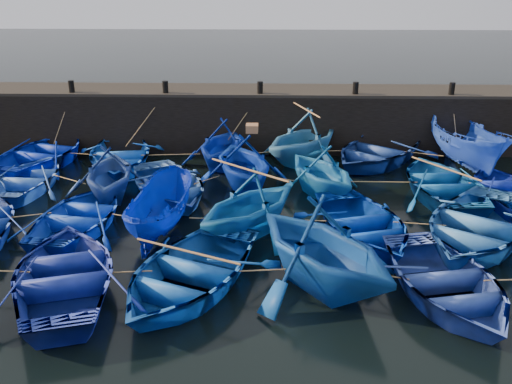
{
  "coord_description": "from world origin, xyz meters",
  "views": [
    {
      "loc": [
        0.47,
        -14.23,
        7.7
      ],
      "look_at": [
        0.0,
        3.2,
        0.7
      ],
      "focal_mm": 40.0,
      "sensor_mm": 36.0,
      "label": 1
    }
  ],
  "objects": [
    {
      "name": "boat_14",
      "position": [
        -5.39,
        1.68,
        0.47
      ],
      "size": [
        3.93,
        5.02,
        0.95
      ],
      "primitive_type": "imported",
      "rotation": [
        0.0,
        0.0,
        2.99
      ],
      "color": "#0C34C7",
      "rests_on": "ground"
    },
    {
      "name": "boat_5",
      "position": [
        8.3,
        7.64,
        1.0
      ],
      "size": [
        2.68,
        5.38,
        1.99
      ],
      "primitive_type": "imported",
      "rotation": [
        0.0,
        0.0,
        0.15
      ],
      "color": "blue",
      "rests_on": "ground"
    },
    {
      "name": "bollard_1",
      "position": [
        -4.0,
        9.6,
        2.87
      ],
      "size": [
        0.24,
        0.24,
        0.5
      ],
      "primitive_type": "cylinder",
      "color": "black",
      "rests_on": "quay_top"
    },
    {
      "name": "boat_7",
      "position": [
        -5.08,
        4.17,
        1.01
      ],
      "size": [
        3.9,
        4.33,
        2.02
      ],
      "primitive_type": "imported",
      "rotation": [
        0.0,
        0.0,
        3.31
      ],
      "color": "navy",
      "rests_on": "ground"
    },
    {
      "name": "mooring_ropes",
      "position": [
        -0.02,
        5.05,
        0.89
      ],
      "size": [
        17.14,
        11.6,
        2.1
      ],
      "color": "tan",
      "rests_on": "ground"
    },
    {
      "name": "boat_3",
      "position": [
        1.81,
        8.16,
        1.14
      ],
      "size": [
        5.67,
        5.73,
        2.28
      ],
      "primitive_type": "imported",
      "rotation": [
        0.0,
        0.0,
        -0.71
      ],
      "color": "#2B6CA8",
      "rests_on": "ground"
    },
    {
      "name": "boat_17",
      "position": [
        3.24,
        1.29,
        0.49
      ],
      "size": [
        4.6,
        5.52,
        0.99
      ],
      "primitive_type": "imported",
      "rotation": [
        0.0,
        0.0,
        0.28
      ],
      "color": "#002995",
      "rests_on": "ground"
    },
    {
      "name": "boat_16",
      "position": [
        -0.16,
        1.37,
        1.05
      ],
      "size": [
        5.2,
        5.26,
        2.1
      ],
      "primitive_type": "imported",
      "rotation": [
        0.0,
        0.0,
        -0.71
      ],
      "color": "#0C55A2",
      "rests_on": "ground"
    },
    {
      "name": "boat_22",
      "position": [
        -1.57,
        -1.8,
        0.54
      ],
      "size": [
        5.49,
        6.28,
        1.09
      ],
      "primitive_type": "imported",
      "rotation": [
        0.0,
        0.0,
        -0.4
      ],
      "color": "#0D459F",
      "rests_on": "ground"
    },
    {
      "name": "wooden_crate",
      "position": [
        -0.19,
        5.1,
        2.34
      ],
      "size": [
        0.43,
        0.46,
        0.27
      ],
      "primitive_type": "cube",
      "color": "brown",
      "rests_on": "boat_9"
    },
    {
      "name": "boat_8",
      "position": [
        -3.09,
        4.26,
        0.5
      ],
      "size": [
        5.23,
        5.85,
        1.0
      ],
      "primitive_type": "imported",
      "rotation": [
        0.0,
        0.0,
        0.46
      ],
      "color": "#2B59B4",
      "rests_on": "ground"
    },
    {
      "name": "boat_1",
      "position": [
        -5.64,
        7.41,
        0.53
      ],
      "size": [
        4.5,
        5.69,
        1.07
      ],
      "primitive_type": "imported",
      "rotation": [
        0.0,
        0.0,
        0.17
      ],
      "color": "blue",
      "rests_on": "ground"
    },
    {
      "name": "bollard_4",
      "position": [
        8.0,
        9.6,
        2.87
      ],
      "size": [
        0.24,
        0.24,
        0.5
      ],
      "primitive_type": "cylinder",
      "color": "black",
      "rests_on": "quay_top"
    },
    {
      "name": "boat_4",
      "position": [
        4.84,
        8.28,
        0.56
      ],
      "size": [
        6.44,
        6.69,
        1.13
      ],
      "primitive_type": "imported",
      "rotation": [
        0.0,
        0.0,
        -0.67
      ],
      "color": "navy",
      "rests_on": "ground"
    },
    {
      "name": "boat_12",
      "position": [
        8.66,
        4.15,
        0.47
      ],
      "size": [
        3.38,
        4.63,
        0.94
      ],
      "primitive_type": "imported",
      "rotation": [
        0.0,
        0.0,
        3.17
      ],
      "color": "#0D219C",
      "rests_on": "ground"
    },
    {
      "name": "boat_0",
      "position": [
        -8.8,
        7.67,
        0.54
      ],
      "size": [
        5.0,
        6.02,
        1.08
      ],
      "primitive_type": "imported",
      "rotation": [
        0.0,
        0.0,
        2.87
      ],
      "color": "#021B9C",
      "rests_on": "ground"
    },
    {
      "name": "quay_wall",
      "position": [
        0.0,
        10.5,
        1.25
      ],
      "size": [
        26.0,
        2.5,
        2.5
      ],
      "primitive_type": "cube",
      "color": "black",
      "rests_on": "ground"
    },
    {
      "name": "boat_9",
      "position": [
        -0.49,
        5.1,
        1.1
      ],
      "size": [
        4.64,
        5.03,
        2.21
      ],
      "primitive_type": "imported",
      "rotation": [
        0.0,
        0.0,
        3.42
      ],
      "color": "#062AA6",
      "rests_on": "ground"
    },
    {
      "name": "boat_6",
      "position": [
        -8.35,
        5.06,
        0.45
      ],
      "size": [
        3.29,
        4.46,
        0.9
      ],
      "primitive_type": "imported",
      "rotation": [
        0.0,
        0.0,
        3.09
      ],
      "color": "blue",
      "rests_on": "ground"
    },
    {
      "name": "ground",
      "position": [
        0.0,
        0.0,
        0.0
      ],
      "size": [
        120.0,
        120.0,
        0.0
      ],
      "primitive_type": "plane",
      "color": "black",
      "rests_on": "ground"
    },
    {
      "name": "boat_24",
      "position": [
        4.78,
        -2.06,
        0.51
      ],
      "size": [
        4.44,
        5.52,
        1.02
      ],
      "primitive_type": "imported",
      "rotation": [
        0.0,
        0.0,
        0.21
      ],
      "color": "#274295",
      "rests_on": "ground"
    },
    {
      "name": "boat_15",
      "position": [
        -2.87,
        1.41,
        0.79
      ],
      "size": [
        2.04,
        4.22,
        1.57
      ],
      "primitive_type": "imported",
      "rotation": [
        0.0,
        0.0,
        3.01
      ],
      "color": "#021C9D",
      "rests_on": "ground"
    },
    {
      "name": "boat_18",
      "position": [
        6.55,
        1.07,
        0.6
      ],
      "size": [
        6.61,
        7.09,
        1.2
      ],
      "primitive_type": "imported",
      "rotation": [
        0.0,
        0.0,
        -0.57
      ],
      "color": "#1D549C",
      "rests_on": "ground"
    },
    {
      "name": "boat_23",
      "position": [
        1.78,
        -1.63,
        1.24
      ],
      "size": [
        6.08,
        6.2,
        2.48
      ],
      "primitive_type": "imported",
      "rotation": [
        0.0,
        0.0,
        0.65
      ],
      "color": "navy",
      "rests_on": "ground"
    },
    {
      "name": "loose_oars",
      "position": [
        1.66,
        3.1,
        1.66
      ],
      "size": [
        10.38,
        12.05,
        1.3
      ],
      "color": "#99724C",
      "rests_on": "ground"
    },
    {
      "name": "bollard_0",
      "position": [
        -8.0,
        9.6,
        2.87
      ],
      "size": [
        0.24,
        0.24,
        0.5
      ],
      "primitive_type": "cylinder",
      "color": "black",
      "rests_on": "quay_top"
    },
    {
      "name": "boat_10",
      "position": [
        2.27,
        4.66,
        0.98
      ],
      "size": [
        4.57,
        4.79,
        1.96
      ],
      "primitive_type": "imported",
      "rotation": [
        0.0,
        0.0,
        3.62
      ],
      "color": "blue",
      "rests_on": "ground"
    },
    {
      "name": "quay_top",
      "position": [
        0.0,
        10.5,
        2.56
      ],
      "size": [
        26.0,
        2.5,
        0.12
      ],
      "primitive_type": "cube",
      "color": "black",
      "rests_on": "quay_wall"
    },
    {
      "name": "bollard_3",
      "position": [
        4.0,
        9.6,
        2.87
      ],
      "size": [
        0.24,
        0.24,
        0.5
      ],
      "primitive_type": "cylinder",
      "color": "black",
      "rests_on": "quay_top"
    },
    {
      "name": "bollard_2",
      "position": [
        0.0,
        9.6,
        2.87
      ],
      "size": [
        0.24,
        0.24,
        0.5
      ],
      "primitive_type": "cylinder",
      "color": "black",
      "rests_on": "quay_top"
    },
    {
      "name": "boat_21",
      "position": [
        -4.61,
        -1.95,
        0.54
      ],
      "size": [
        5.02,
        6.02,
        1.08
      ],
      "primitive_type": "imported",
      "rotation": [
        0.0,
        0.0,
        3.42
      ],
      "color": "navy",
      "rests_on": "ground"
    },
    {
      "name": "boat_2",
      "position": [
        -1.49,
        7.65,
        0.99
      ],
      "size": [
        3.95,
        4.35,
        1.99
      ],
      "primitive_type": "imported",
      "rotation": [
        0.0,
        0.0,
        -0.2
      ],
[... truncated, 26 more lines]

